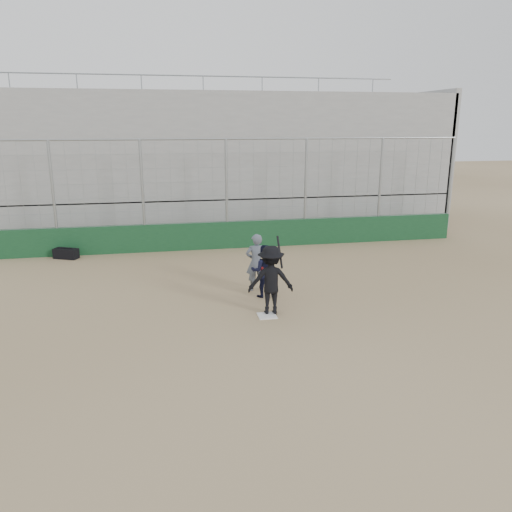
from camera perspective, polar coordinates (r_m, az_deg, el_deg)
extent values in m
plane|color=olive|center=(12.22, 1.27, -6.89)|extent=(90.00, 90.00, 0.00)
cube|color=white|center=(12.22, 1.27, -6.83)|extent=(0.44, 0.44, 0.02)
cube|color=#12391E|center=(18.69, -3.30, 2.43)|extent=(18.00, 0.25, 1.00)
cylinder|color=gray|center=(18.42, -3.37, 6.99)|extent=(0.10, 0.10, 4.00)
cylinder|color=gray|center=(21.55, 21.27, 7.17)|extent=(0.10, 0.10, 4.00)
cylinder|color=gray|center=(18.25, -3.47, 13.22)|extent=(18.00, 0.07, 0.07)
cube|color=gray|center=(23.46, -4.98, 5.72)|extent=(20.00, 6.70, 1.60)
cube|color=gray|center=(23.17, -5.15, 12.81)|extent=(20.00, 6.70, 4.20)
cube|color=gray|center=(26.23, 17.58, 10.68)|extent=(0.25, 6.70, 6.10)
cylinder|color=gray|center=(26.39, -6.09, 19.78)|extent=(20.00, 0.06, 0.06)
imported|color=black|center=(12.13, 1.71, -2.77)|extent=(1.18, 0.76, 1.71)
cylinder|color=black|center=(12.14, 2.73, 0.47)|extent=(0.07, 0.57, 0.71)
imported|color=black|center=(13.38, 0.91, -2.78)|extent=(0.79, 0.67, 0.95)
sphere|color=maroon|center=(13.26, 0.92, -1.20)|extent=(0.28, 0.28, 0.28)
imported|color=#525B69|center=(13.85, 0.03, -1.05)|extent=(0.61, 0.41, 1.46)
cube|color=black|center=(18.47, -20.89, 0.27)|extent=(0.90, 0.66, 0.35)
cylinder|color=black|center=(18.42, -20.94, 0.86)|extent=(0.51, 0.26, 0.04)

